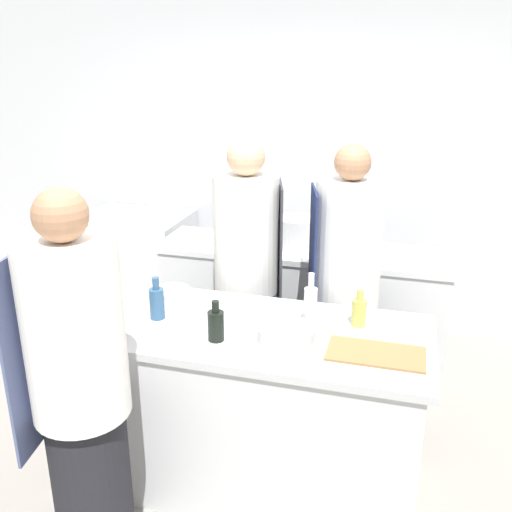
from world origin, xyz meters
TOP-DOWN VIEW (x-y plane):
  - ground_plane at (0.00, 0.00)m, footprint 16.00×16.00m
  - wall_back at (0.00, 2.13)m, footprint 8.00×0.06m
  - prep_counter at (0.00, 0.00)m, footprint 1.92×0.78m
  - pass_counter at (0.09, 1.27)m, footprint 2.07×0.56m
  - oven_range at (-1.45, 1.73)m, footprint 0.86×0.69m
  - chef_at_prep_near at (-0.45, -0.71)m, footprint 0.43×0.41m
  - chef_at_stove at (-0.16, 0.71)m, footprint 0.45×0.44m
  - chef_at_pass_far at (0.45, 0.68)m, footprint 0.44×0.43m
  - bottle_olive_oil at (-0.54, -0.25)m, footprint 0.08×0.08m
  - bottle_vinegar at (-0.42, -0.03)m, footprint 0.08×0.08m
  - bottle_wine at (-0.05, -0.17)m, footprint 0.08×0.08m
  - bottle_cooking_oil at (0.35, 0.09)m, footprint 0.07×0.07m
  - bottle_sauce at (0.58, 0.17)m, footprint 0.07×0.07m
  - bowl_mixing_large at (-0.72, -0.18)m, footprint 0.23×0.23m
  - bowl_prep_small at (-0.44, 0.20)m, footprint 0.20×0.20m
  - bowl_ceramic_blue at (0.27, -0.10)m, footprint 0.27×0.27m
  - cutting_board at (0.69, -0.11)m, footprint 0.44×0.23m
  - stockpot at (0.04, 1.28)m, footprint 0.29×0.29m

SIDE VIEW (x-z plane):
  - ground_plane at x=0.00m, z-range 0.00..0.00m
  - oven_range at x=-1.45m, z-range 0.00..0.91m
  - prep_counter at x=0.00m, z-range 0.00..0.92m
  - pass_counter at x=0.09m, z-range 0.00..0.92m
  - chef_at_pass_far at x=0.45m, z-range 0.00..1.74m
  - chef_at_prep_near at x=-0.45m, z-range 0.00..1.74m
  - chef_at_stove at x=-0.16m, z-range 0.00..1.74m
  - cutting_board at x=0.69m, z-range 0.91..0.93m
  - bowl_mixing_large at x=-0.72m, z-range 0.91..0.98m
  - bowl_prep_small at x=-0.44m, z-range 0.91..0.98m
  - bowl_ceramic_blue at x=0.27m, z-range 0.91..0.99m
  - bottle_sauce at x=0.58m, z-range 0.89..1.08m
  - bottle_wine at x=-0.05m, z-range 0.89..1.09m
  - bottle_olive_oil at x=-0.54m, z-range 0.89..1.11m
  - bottle_vinegar at x=-0.42m, z-range 0.89..1.11m
  - stockpot at x=0.04m, z-range 0.91..1.13m
  - bottle_cooking_oil at x=0.35m, z-range 0.88..1.17m
  - wall_back at x=0.00m, z-range 0.00..2.80m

